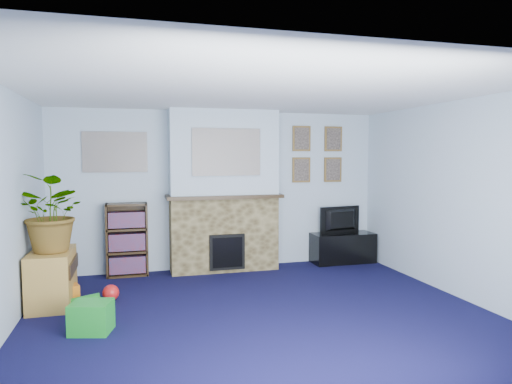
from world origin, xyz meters
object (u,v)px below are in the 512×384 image
object	(u,v)px
bookshelf	(127,241)
sideboard	(52,275)
tv_stand	(343,249)
television	(343,220)

from	to	relation	value
bookshelf	sideboard	world-z (taller)	bookshelf
tv_stand	bookshelf	distance (m)	3.37
television	sideboard	size ratio (longest dim) A/B	0.91
bookshelf	television	bearing A→B (deg)	-0.96
tv_stand	television	bearing A→B (deg)	90.00
sideboard	tv_stand	bearing A→B (deg)	14.07
tv_stand	television	world-z (taller)	television
bookshelf	sideboard	size ratio (longest dim) A/B	1.29
tv_stand	sideboard	world-z (taller)	sideboard
tv_stand	sideboard	bearing A→B (deg)	-165.93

